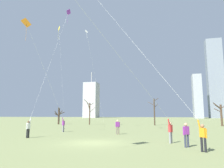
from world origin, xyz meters
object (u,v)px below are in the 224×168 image
(bare_tree_right_of_center, at_px, (221,113))
(bare_tree_rightmost, at_px, (59,115))
(bystander_strolling_midfield, at_px, (186,134))
(kite_flyer_midfield_left_teal, at_px, (177,103))
(distant_kite_drifting_left_white, at_px, (89,48))
(bystander_watching_nearby, at_px, (118,126))
(bare_tree_left_of_center, at_px, (90,112))
(bare_tree_center, at_px, (154,111))
(kite_flyer_far_back_purple, at_px, (37,102))
(distant_kite_high_overhead_yellow, at_px, (59,35))
(kite_flyer_midfield_center_green, at_px, (134,83))
(kite_flyer_foreground_left_orange, at_px, (57,108))

(bare_tree_right_of_center, xyz_separation_m, bare_tree_rightmost, (-35.04, -0.78, -0.47))
(bystander_strolling_midfield, distance_m, bare_tree_rightmost, 39.02)
(kite_flyer_midfield_left_teal, height_order, bystander_strolling_midfield, kite_flyer_midfield_left_teal)
(distant_kite_drifting_left_white, distance_m, bare_tree_rightmost, 19.74)
(bystander_watching_nearby, relative_size, bare_tree_rightmost, 0.41)
(distant_kite_drifting_left_white, xyz_separation_m, bare_tree_left_of_center, (-3.49, 9.97, -11.44))
(bystander_watching_nearby, distance_m, distant_kite_drifting_left_white, 18.93)
(bare_tree_right_of_center, bearing_deg, bare_tree_center, -179.76)
(kite_flyer_far_back_purple, height_order, bare_tree_left_of_center, kite_flyer_far_back_purple)
(kite_flyer_midfield_left_teal, distance_m, bystander_watching_nearby, 10.84)
(bare_tree_center, bearing_deg, kite_flyer_midfield_left_teal, -84.56)
(bystander_watching_nearby, height_order, bare_tree_center, bare_tree_center)
(bare_tree_right_of_center, bearing_deg, kite_flyer_midfield_left_teal, -107.86)
(kite_flyer_far_back_purple, distance_m, bystander_watching_nearby, 9.09)
(kite_flyer_midfield_left_teal, bearing_deg, bare_tree_center, 95.44)
(distant_kite_drifting_left_white, xyz_separation_m, bare_tree_right_of_center, (23.68, 11.28, -11.78))
(kite_flyer_midfield_left_teal, relative_size, bare_tree_left_of_center, 3.27)
(distant_kite_high_overhead_yellow, xyz_separation_m, bare_tree_right_of_center, (28.64, 13.46, -13.80))
(kite_flyer_midfield_center_green, xyz_separation_m, kite_flyer_far_back_purple, (-10.95, 5.29, -0.81))
(bystander_watching_nearby, height_order, bare_tree_right_of_center, bare_tree_right_of_center)
(kite_flyer_midfield_left_teal, height_order, bare_tree_right_of_center, kite_flyer_midfield_left_teal)
(kite_flyer_far_back_purple, bearing_deg, kite_flyer_midfield_left_teal, -18.70)
(kite_flyer_midfield_center_green, bearing_deg, distant_kite_high_overhead_yellow, 131.16)
(kite_flyer_midfield_left_teal, distance_m, bare_tree_right_of_center, 32.57)
(bare_tree_rightmost, bearing_deg, distant_kite_drifting_left_white, -42.73)
(kite_flyer_midfield_center_green, xyz_separation_m, distant_kite_high_overhead_yellow, (-15.91, 18.20, 12.06))
(bare_tree_left_of_center, bearing_deg, distant_kite_high_overhead_yellow, -96.90)
(bare_tree_left_of_center, bearing_deg, bystander_strolling_midfield, -58.47)
(kite_flyer_midfield_left_teal, height_order, kite_flyer_far_back_purple, kite_flyer_midfield_left_teal)
(kite_flyer_far_back_purple, relative_size, bare_tree_right_of_center, 3.96)
(bystander_strolling_midfield, xyz_separation_m, bare_tree_center, (-3.50, 30.15, 2.11))
(kite_flyer_midfield_left_teal, distance_m, bare_tree_left_of_center, 34.30)
(kite_flyer_foreground_left_orange, relative_size, bare_tree_center, 2.27)
(bystander_strolling_midfield, bearing_deg, kite_flyer_foreground_left_orange, 149.40)
(distant_kite_drifting_left_white, bearing_deg, distant_kite_high_overhead_yellow, -156.31)
(bystander_strolling_midfield, relative_size, distant_kite_high_overhead_yellow, 0.09)
(bystander_watching_nearby, distance_m, bare_tree_left_of_center, 23.78)
(kite_flyer_midfield_center_green, xyz_separation_m, bare_tree_rightmost, (-22.32, 30.87, -2.21))
(kite_flyer_midfield_left_teal, xyz_separation_m, bare_tree_right_of_center, (9.99, 31.00, -0.44))
(kite_flyer_foreground_left_orange, distance_m, bare_tree_center, 24.22)
(bystander_strolling_midfield, height_order, distant_kite_high_overhead_yellow, distant_kite_high_overhead_yellow)
(bare_tree_right_of_center, bearing_deg, kite_flyer_midfield_center_green, -111.89)
(kite_flyer_foreground_left_orange, xyz_separation_m, kite_flyer_midfield_center_green, (11.21, -10.03, 1.26))
(distant_kite_drifting_left_white, bearing_deg, bystander_watching_nearby, -54.91)
(kite_flyer_foreground_left_orange, bearing_deg, distant_kite_high_overhead_yellow, 119.91)
(bystander_strolling_midfield, xyz_separation_m, distant_kite_drifting_left_white, (-14.24, 18.92, 13.41))
(bystander_strolling_midfield, relative_size, bare_tree_left_of_center, 0.29)
(kite_flyer_midfield_center_green, height_order, bare_tree_center, kite_flyer_midfield_center_green)
(kite_flyer_midfield_left_teal, bearing_deg, kite_flyer_foreground_left_orange, 146.10)
(bystander_strolling_midfield, xyz_separation_m, bare_tree_right_of_center, (9.43, 30.20, 1.63))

